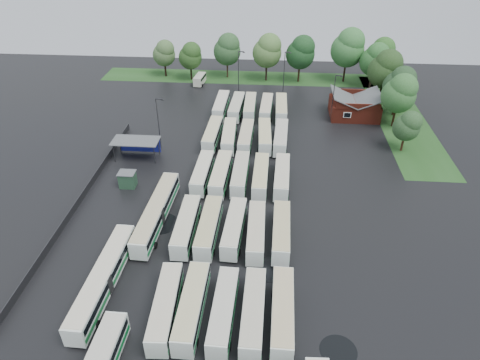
{
  "coord_description": "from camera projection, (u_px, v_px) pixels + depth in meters",
  "views": [
    {
      "loc": [
        6.32,
        -43.32,
        38.88
      ],
      "look_at": [
        2.0,
        12.0,
        2.5
      ],
      "focal_mm": 32.0,
      "sensor_mm": 36.0,
      "label": 1
    }
  ],
  "objects": [
    {
      "name": "ground",
      "position": [
        218.0,
        243.0,
        57.84
      ],
      "size": [
        160.0,
        160.0,
        0.0
      ],
      "primitive_type": "plane",
      "color": "black",
      "rests_on": "ground"
    },
    {
      "name": "brick_building",
      "position": [
        354.0,
        108.0,
        90.92
      ],
      "size": [
        10.07,
        8.6,
        5.39
      ],
      "color": "maroon",
      "rests_on": "ground"
    },
    {
      "name": "wash_shed",
      "position": [
        136.0,
        142.0,
        75.69
      ],
      "size": [
        8.2,
        4.2,
        3.58
      ],
      "color": "#2D2D30",
      "rests_on": "ground"
    },
    {
      "name": "utility_hut",
      "position": [
        128.0,
        179.0,
        68.68
      ],
      "size": [
        2.7,
        2.2,
        2.62
      ],
      "color": "#1F3E29",
      "rests_on": "ground"
    },
    {
      "name": "grass_strip_north",
      "position": [
        256.0,
        78.0,
        111.74
      ],
      "size": [
        80.0,
        10.0,
        0.01
      ],
      "primitive_type": "cube",
      "color": "#1E4618",
      "rests_on": "ground"
    },
    {
      "name": "grass_strip_east",
      "position": [
        400.0,
        117.0,
        91.31
      ],
      "size": [
        10.0,
        50.0,
        0.01
      ],
      "primitive_type": "cube",
      "color": "#1E4618",
      "rests_on": "ground"
    },
    {
      "name": "west_fence",
      "position": [
        81.0,
        198.0,
        65.63
      ],
      "size": [
        0.1,
        50.0,
        1.2
      ],
      "primitive_type": "cube",
      "color": "#2D2D30",
      "rests_on": "ground"
    },
    {
      "name": "bus_r1c0",
      "position": [
        166.0,
        307.0,
        46.69
      ],
      "size": [
        2.87,
        11.13,
        3.07
      ],
      "rotation": [
        0.0,
        0.0,
        0.05
      ],
      "color": "silver",
      "rests_on": "ground"
    },
    {
      "name": "bus_r1c1",
      "position": [
        192.0,
        306.0,
        46.69
      ],
      "size": [
        2.52,
        11.21,
        3.11
      ],
      "rotation": [
        0.0,
        0.0,
        -0.01
      ],
      "color": "silver",
      "rests_on": "ground"
    },
    {
      "name": "bus_r1c2",
      "position": [
        223.0,
        311.0,
        46.28
      ],
      "size": [
        2.57,
        10.83,
        3.0
      ],
      "rotation": [
        0.0,
        0.0,
        -0.03
      ],
      "color": "silver",
      "rests_on": "ground"
    },
    {
      "name": "bus_r1c3",
      "position": [
        253.0,
        312.0,
        46.08
      ],
      "size": [
        2.46,
        10.94,
        3.04
      ],
      "rotation": [
        0.0,
        0.0,
        -0.01
      ],
      "color": "silver",
      "rests_on": "ground"
    },
    {
      "name": "bus_r1c4",
      "position": [
        282.0,
        312.0,
        46.07
      ],
      "size": [
        2.55,
        11.15,
        3.09
      ],
      "rotation": [
        0.0,
        0.0,
        -0.02
      ],
      "color": "silver",
      "rests_on": "ground"
    },
    {
      "name": "bus_r2c0",
      "position": [
        186.0,
        226.0,
        58.29
      ],
      "size": [
        2.37,
        11.09,
        3.09
      ],
      "rotation": [
        0.0,
        0.0,
        -0.0
      ],
      "color": "silver",
      "rests_on": "ground"
    },
    {
      "name": "bus_r2c1",
      "position": [
        209.0,
        227.0,
        58.04
      ],
      "size": [
        2.61,
        11.22,
        3.11
      ],
      "rotation": [
        0.0,
        0.0,
        -0.02
      ],
      "color": "silver",
      "rests_on": "ground"
    },
    {
      "name": "bus_r2c2",
      "position": [
        234.0,
        228.0,
        58.03
      ],
      "size": [
        2.81,
        10.87,
        3.0
      ],
      "rotation": [
        0.0,
        0.0,
        -0.05
      ],
      "color": "silver",
      "rests_on": "ground"
    },
    {
      "name": "bus_r2c3",
      "position": [
        256.0,
        232.0,
        57.34
      ],
      "size": [
        2.39,
        10.74,
        2.98
      ],
      "rotation": [
        0.0,
        0.0,
        0.01
      ],
      "color": "silver",
      "rests_on": "ground"
    },
    {
      "name": "bus_r2c4",
      "position": [
        281.0,
        231.0,
        57.35
      ],
      "size": [
        2.49,
        10.81,
        3.0
      ],
      "rotation": [
        0.0,
        0.0,
        -0.02
      ],
      "color": "silver",
      "rests_on": "ground"
    },
    {
      "name": "bus_r3c0",
      "position": [
        202.0,
        173.0,
        69.73
      ],
      "size": [
        2.57,
        10.78,
        2.99
      ],
      "rotation": [
        0.0,
        0.0,
        -0.03
      ],
      "color": "silver",
      "rests_on": "ground"
    },
    {
      "name": "bus_r3c1",
      "position": [
        221.0,
        174.0,
        69.28
      ],
      "size": [
        2.76,
        11.28,
        3.12
      ],
      "rotation": [
        0.0,
        0.0,
        -0.03
      ],
      "color": "silver",
      "rests_on": "ground"
    },
    {
      "name": "bus_r3c2",
      "position": [
        240.0,
        174.0,
        69.37
      ],
      "size": [
        2.44,
        10.9,
        3.03
      ],
      "rotation": [
        0.0,
        0.0,
        -0.01
      ],
      "color": "silver",
      "rests_on": "ground"
    },
    {
      "name": "bus_r3c3",
      "position": [
        261.0,
        176.0,
        68.84
      ],
      "size": [
        2.48,
        10.9,
        3.02
      ],
      "rotation": [
        0.0,
        0.0,
        -0.02
      ],
      "color": "silver",
      "rests_on": "ground"
    },
    {
      "name": "bus_r3c4",
      "position": [
        282.0,
        177.0,
        68.73
      ],
      "size": [
        2.68,
        10.95,
        3.03
      ],
      "rotation": [
        0.0,
        0.0,
        -0.03
      ],
      "color": "silver",
      "rests_on": "ground"
    },
    {
      "name": "bus_r4c0",
      "position": [
        213.0,
        134.0,
        81.08
      ],
      "size": [
        2.71,
        11.21,
        3.1
      ],
      "rotation": [
        0.0,
        0.0,
        -0.03
      ],
      "color": "silver",
      "rests_on": "ground"
    },
    {
      "name": "bus_r4c1",
      "position": [
        229.0,
        136.0,
        80.48
      ],
      "size": [
        2.75,
        11.13,
        3.08
      ],
      "rotation": [
        0.0,
        0.0,
        0.04
      ],
      "color": "silver",
      "rests_on": "ground"
    },
    {
      "name": "bus_r4c2",
      "position": [
        246.0,
        137.0,
        80.32
      ],
      "size": [
        2.53,
        10.75,
        2.98
      ],
      "rotation": [
        0.0,
        0.0,
        -0.02
      ],
      "color": "silver",
      "rests_on": "ground"
    },
    {
      "name": "bus_r4c3",
      "position": [
        265.0,
        136.0,
        80.46
      ],
      "size": [
        2.79,
        11.04,
        3.05
      ],
      "rotation": [
        0.0,
        0.0,
        0.04
      ],
      "color": "silver",
      "rests_on": "ground"
    },
    {
      "name": "bus_r4c4",
      "position": [
        281.0,
        137.0,
        80.05
      ],
      "size": [
        2.84,
        11.15,
        3.08
      ],
      "rotation": [
        0.0,
        0.0,
        -0.05
      ],
      "color": "silver",
      "rests_on": "ground"
    },
    {
      "name": "bus_r5c0",
      "position": [
        221.0,
        106.0,
        92.33
      ],
      "size": [
        2.6,
        11.35,
        3.15
      ],
      "rotation": [
        0.0,
        0.0,
        -0.02
      ],
      "color": "silver",
      "rests_on": "ground"
    },
    {
      "name": "bus_r5c1",
      "position": [
        237.0,
        107.0,
        91.79
      ],
      "size": [
        2.86,
        11.24,
        3.1
      ],
      "rotation": [
        0.0,
        0.0,
        -0.05
      ],
      "color": "silver",
      "rests_on": "ground"
    },
    {
      "name": "bus_r5c2",
      "position": [
        250.0,
        107.0,
        91.92
      ],
      "size": [
        2.35,
        10.86,
        3.02
      ],
      "rotation": [
        0.0,
        0.0,
        0.0
      ],
      "color": "silver",
      "rests_on": "ground"
    },
    {
      "name": "bus_r5c3",
      "position": [
        266.0,
        108.0,
        91.47
      ],
      "size": [
        2.75,
        10.93,
        3.02
      ],
      "rotation": [
        0.0,
        0.0,
        -0.04
      ],
      "color": "silver",
      "rests_on": "ground"
    },
    {
      "name": "bus_r5c4",
      "position": [
        281.0,
        108.0,
        91.21
      ],
      "size": [
        2.38,
        11.13,
        3.1
      ],
      "rotation": [
        0.0,
        0.0,
        -0.0
      ],
      "color": "silver",
      "rests_on": "ground"
    },
    {
      "name": "artic_bus_west_b",
      "position": [
        157.0,
        212.0,
        60.76
      ],
      "size": [
        3.13,
        17.07,
        3.15
      ],
      "rotation": [
        0.0,
        0.0,
        -0.04
      ],
      "color": "silver",
      "rests_on": "ground"
    },
    {
      "name": "artic_bus_west_c",
      "position": [
        103.0,
        279.0,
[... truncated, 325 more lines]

